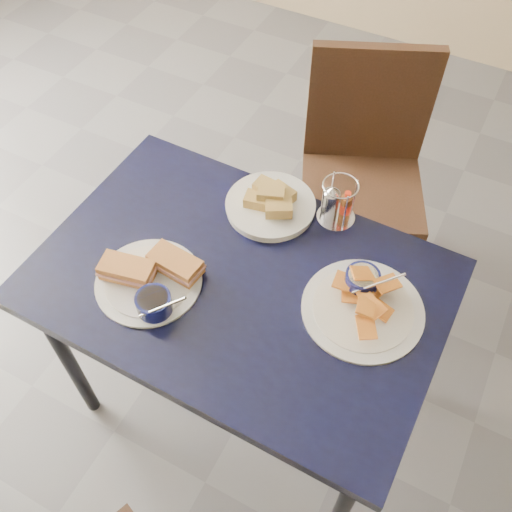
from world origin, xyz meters
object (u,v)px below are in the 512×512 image
at_px(chair_far, 373,161).
at_px(condiment_caddy, 336,204).
at_px(plantain_plate, 363,300).
at_px(bread_basket, 271,203).
at_px(dining_table, 240,294).
at_px(sandwich_plate, 151,279).

xyz_separation_m(chair_far, condiment_caddy, (0.03, -0.51, 0.27)).
distance_m(chair_far, plantain_plate, 0.81).
bearing_deg(bread_basket, condiment_caddy, 18.06).
xyz_separation_m(plantain_plate, condiment_caddy, (-0.18, 0.24, 0.04)).
height_order(plantain_plate, condiment_caddy, condiment_caddy).
distance_m(bread_basket, condiment_caddy, 0.19).
relative_size(dining_table, sandwich_plate, 3.57).
xyz_separation_m(sandwich_plate, bread_basket, (0.16, 0.38, -0.00)).
distance_m(chair_far, sandwich_plate, 1.02).
distance_m(sandwich_plate, condiment_caddy, 0.55).
xyz_separation_m(sandwich_plate, plantain_plate, (0.51, 0.20, -0.01)).
bearing_deg(dining_table, sandwich_plate, -148.10).
distance_m(chair_far, bread_basket, 0.63).
distance_m(chair_far, condiment_caddy, 0.57).
relative_size(sandwich_plate, plantain_plate, 0.98).
distance_m(plantain_plate, condiment_caddy, 0.30).
xyz_separation_m(dining_table, bread_basket, (-0.04, 0.26, 0.10)).
bearing_deg(condiment_caddy, sandwich_plate, -127.23).
height_order(sandwich_plate, plantain_plate, same).
xyz_separation_m(chair_far, bread_basket, (-0.14, -0.56, 0.24)).
relative_size(dining_table, chair_far, 1.17).
height_order(bread_basket, condiment_caddy, condiment_caddy).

